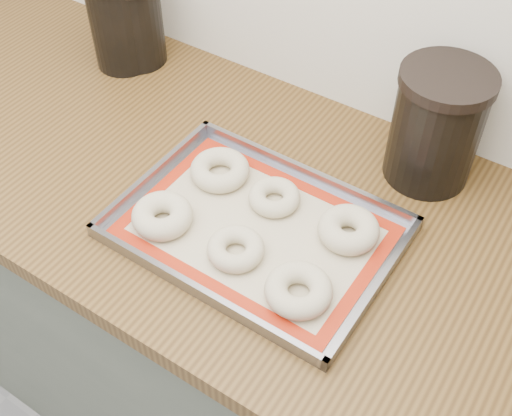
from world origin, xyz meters
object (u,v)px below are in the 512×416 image
Objects in this scene: canister_right at (436,126)px; bagel_back_left at (220,170)px; bagel_back_mid at (274,197)px; canister_mid at (134,19)px; bagel_back_right at (349,229)px; baking_tray at (256,229)px; bagel_front_mid at (236,249)px; bagel_front_right at (299,290)px; canister_left at (119,20)px; bagel_front_left at (162,216)px.

bagel_back_left is at bearing -144.09° from canister_right.
canister_mid is (-0.49, 0.22, 0.08)m from bagel_back_mid.
canister_right is at bearing 0.73° from canister_mid.
canister_mid reaches higher than bagel_back_right.
baking_tray is 0.36m from canister_right.
canister_mid is (-0.37, 0.21, 0.08)m from bagel_back_left.
bagel_front_right is (0.13, -0.02, 0.00)m from bagel_front_mid.
bagel_front_mid is (0.00, -0.06, 0.01)m from baking_tray.
canister_right is (0.18, 0.36, 0.09)m from bagel_front_mid.
canister_left reaches higher than canister_mid.
bagel_front_left is 0.50× the size of canister_left.
bagel_front_mid is at bearing -85.76° from bagel_back_mid.
canister_left reaches higher than bagel_back_mid.
bagel_front_left is 0.51m from canister_left.
canister_right is at bearing 50.00° from bagel_back_mid.
bagel_back_left is 0.39m from canister_right.
canister_right is at bearing 35.91° from bagel_back_left.
canister_right is at bearing 2.83° from canister_left.
canister_mid reaches higher than baking_tray.
bagel_front_right is at bearing -47.32° from bagel_back_mid.
canister_left is at bearing 152.40° from bagel_front_right.
bagel_front_right is at bearing -30.06° from canister_mid.
canister_mid is at bearing 150.33° from bagel_back_left.
bagel_front_mid is at bearing -88.26° from baking_tray.
canister_right is (0.68, 0.01, 0.01)m from canister_mid.
canister_right reaches higher than canister_left.
bagel_back_right is 0.24m from canister_right.
bagel_front_left is 1.01× the size of bagel_back_right.
bagel_front_left reaches higher than bagel_back_mid.
bagel_back_mid is (0.12, -0.00, -0.00)m from bagel_back_left.
canister_left reaches higher than baking_tray.
canister_right is at bearing 58.58° from baking_tray.
bagel_back_mid is at bearing 132.68° from bagel_front_right.
baking_tray is 0.16m from bagel_back_right.
bagel_back_mid is at bearing -130.00° from canister_right.
baking_tray is at bearing -26.65° from canister_left.
canister_left is 0.03m from canister_mid.
bagel_front_left is 1.11× the size of bagel_front_mid.
baking_tray is 0.07m from bagel_back_mid.
bagel_back_right is at bearing -0.26° from bagel_back_left.
canister_mid is at bearing 149.94° from bagel_front_right.
canister_left reaches higher than bagel_front_mid.
bagel_front_left is at bearing -132.70° from bagel_back_mid.
canister_mid is 0.68m from canister_right.
bagel_back_right is 0.52× the size of canister_mid.
bagel_back_left is 0.44m from canister_left.
bagel_back_right is (0.13, 0.13, 0.00)m from bagel_front_mid.
bagel_back_right reaches higher than bagel_front_mid.
bagel_back_left is at bearing 178.89° from bagel_back_mid.
bagel_back_mid is at bearing -179.56° from bagel_back_right.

